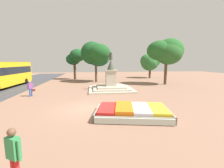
{
  "coord_description": "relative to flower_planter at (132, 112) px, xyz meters",
  "views": [
    {
      "loc": [
        0.45,
        -11.37,
        3.58
      ],
      "look_at": [
        2.35,
        3.06,
        1.44
      ],
      "focal_mm": 24.0,
      "sensor_mm": 36.0,
      "label": 1
    }
  ],
  "objects": [
    {
      "name": "pedestrian_near_planter",
      "position": [
        -4.85,
        -5.12,
        0.74
      ],
      "size": [
        0.5,
        0.38,
        1.78
      ],
      "color": "red",
      "rests_on": "ground_plane"
    },
    {
      "name": "ground_plane",
      "position": [
        -3.05,
        2.05,
        -0.3
      ],
      "size": [
        85.63,
        85.63,
        0.0
      ],
      "primitive_type": "plane",
      "color": "#8C6651"
    },
    {
      "name": "pedestrian_with_handbag",
      "position": [
        -9.05,
        7.1,
        0.63
      ],
      "size": [
        0.63,
        0.51,
        1.64
      ],
      "color": "#264CA5",
      "rests_on": "ground_plane"
    },
    {
      "name": "park_tree_street_side",
      "position": [
        9.16,
        13.64,
        4.93
      ],
      "size": [
        5.69,
        4.78,
        7.31
      ],
      "color": "#4C3823",
      "rests_on": "ground_plane"
    },
    {
      "name": "park_tree_far_right",
      "position": [
        -1.92,
        18.25,
        4.66
      ],
      "size": [
        5.23,
        5.45,
        7.25
      ],
      "color": "#4C3823",
      "rests_on": "ground_plane"
    },
    {
      "name": "flower_planter",
      "position": [
        0.0,
        0.0,
        0.0
      ],
      "size": [
        5.32,
        3.9,
        0.68
      ],
      "color": "#38281C",
      "rests_on": "ground_plane"
    },
    {
      "name": "park_tree_far_left",
      "position": [
        10.39,
        23.45,
        3.37
      ],
      "size": [
        4.48,
        3.93,
        5.46
      ],
      "color": "#4C3823",
      "rests_on": "ground_plane"
    },
    {
      "name": "park_tree_behind_statue",
      "position": [
        -5.99,
        22.73,
        4.24
      ],
      "size": [
        4.0,
        3.64,
        6.24
      ],
      "color": "#4C3823",
      "rests_on": "ground_plane"
    },
    {
      "name": "city_bus",
      "position": [
        -14.85,
        12.93,
        1.77
      ],
      "size": [
        3.09,
        11.91,
        3.6
      ],
      "color": "gold",
      "rests_on": "ground_plane"
    },
    {
      "name": "statue_monument",
      "position": [
        -0.25,
        9.71,
        0.45
      ],
      "size": [
        5.61,
        5.61,
        4.85
      ],
      "color": "#B3A894",
      "rests_on": "ground_plane"
    }
  ]
}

